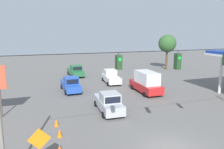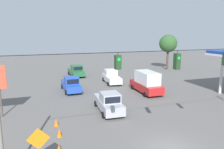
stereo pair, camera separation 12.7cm
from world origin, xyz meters
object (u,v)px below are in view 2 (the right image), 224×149
at_px(overhead_signal_span, 176,84).
at_px(pickup_truck_white_oncoming_deep, 111,77).
at_px(work_zone_sign, 39,142).
at_px(pickup_truck_blue_withflow_far, 71,84).
at_px(pickup_truck_green_withflow_deep, 76,71).
at_px(traffic_cone_third, 56,122).
at_px(traffic_cone_nearest, 59,149).
at_px(tree_horizon_left, 168,44).
at_px(box_truck_red_oncoming_far, 146,82).
at_px(pickup_truck_silver_withflow_mid, 109,102).
at_px(traffic_cone_second, 59,133).

relative_size(overhead_signal_span, pickup_truck_white_oncoming_deep, 3.80).
xyz_separation_m(pickup_truck_white_oncoming_deep, work_zone_sign, (11.42, 20.63, 1.01)).
xyz_separation_m(pickup_truck_blue_withflow_far, pickup_truck_white_oncoming_deep, (-6.95, -3.04, 0.00)).
distance_m(pickup_truck_green_withflow_deep, traffic_cone_third, 22.27).
bearing_deg(pickup_truck_green_withflow_deep, traffic_cone_nearest, 77.50).
distance_m(pickup_truck_green_withflow_deep, tree_horizon_left, 20.90).
relative_size(pickup_truck_blue_withflow_far, pickup_truck_white_oncoming_deep, 0.99).
bearing_deg(work_zone_sign, overhead_signal_span, 177.53).
bearing_deg(pickup_truck_blue_withflow_far, box_truck_red_oncoming_far, 157.19).
bearing_deg(traffic_cone_third, box_truck_red_oncoming_far, -150.54).
xyz_separation_m(overhead_signal_span, pickup_truck_blue_withflow_far, (4.16, -17.96, -3.75)).
xyz_separation_m(traffic_cone_nearest, tree_horizon_left, (-26.15, -27.24, 5.31)).
relative_size(pickup_truck_blue_withflow_far, pickup_truck_green_withflow_deep, 0.96).
bearing_deg(box_truck_red_oncoming_far, pickup_truck_silver_withflow_mid, 36.34).
height_order(pickup_truck_silver_withflow_mid, traffic_cone_nearest, pickup_truck_silver_withflow_mid).
distance_m(overhead_signal_span, tree_horizon_left, 34.95).
relative_size(traffic_cone_nearest, traffic_cone_third, 1.00).
xyz_separation_m(overhead_signal_span, tree_horizon_left, (-18.74, -29.48, 0.91)).
bearing_deg(traffic_cone_second, overhead_signal_span, 146.45).
xyz_separation_m(pickup_truck_green_withflow_deep, work_zone_sign, (7.03, 28.06, 1.01)).
bearing_deg(traffic_cone_nearest, traffic_cone_second, -96.20).
bearing_deg(traffic_cone_second, tree_horizon_left, -136.28).
distance_m(overhead_signal_span, pickup_truck_white_oncoming_deep, 21.52).
distance_m(traffic_cone_second, traffic_cone_third, 2.15).
bearing_deg(pickup_truck_green_withflow_deep, box_truck_red_oncoming_far, 115.66).
height_order(box_truck_red_oncoming_far, traffic_cone_second, box_truck_red_oncoming_far).
height_order(work_zone_sign, tree_horizon_left, tree_horizon_left).
xyz_separation_m(overhead_signal_span, pickup_truck_green_withflow_deep, (1.60, -28.43, -3.75)).
bearing_deg(work_zone_sign, traffic_cone_nearest, -123.23).
bearing_deg(pickup_truck_white_oncoming_deep, pickup_truck_blue_withflow_far, 23.63).
relative_size(box_truck_red_oncoming_far, tree_horizon_left, 0.80).
bearing_deg(box_truck_red_oncoming_far, traffic_cone_second, 36.47).
bearing_deg(pickup_truck_green_withflow_deep, pickup_truck_blue_withflow_far, 76.22).
bearing_deg(pickup_truck_white_oncoming_deep, box_truck_red_oncoming_far, 109.99).
xyz_separation_m(pickup_truck_silver_withflow_mid, tree_horizon_left, (-20.47, -20.73, 4.66)).
distance_m(traffic_cone_nearest, tree_horizon_left, 38.13).
bearing_deg(pickup_truck_green_withflow_deep, overhead_signal_span, 93.22).
relative_size(pickup_truck_green_withflow_deep, traffic_cone_third, 8.73).
distance_m(pickup_truck_silver_withflow_mid, work_zone_sign, 10.90).
height_order(pickup_truck_green_withflow_deep, traffic_cone_second, pickup_truck_green_withflow_deep).
distance_m(overhead_signal_span, traffic_cone_third, 10.88).
relative_size(traffic_cone_nearest, traffic_cone_second, 1.00).
xyz_separation_m(traffic_cone_second, work_zone_sign, (1.50, 4.36, 1.66)).
bearing_deg(work_zone_sign, pickup_truck_blue_withflow_far, -104.24).
xyz_separation_m(pickup_truck_green_withflow_deep, pickup_truck_white_oncoming_deep, (-4.39, 7.42, -0.00)).
height_order(overhead_signal_span, work_zone_sign, overhead_signal_span).
relative_size(pickup_truck_white_oncoming_deep, traffic_cone_nearest, 8.46).
distance_m(pickup_truck_green_withflow_deep, traffic_cone_second, 24.35).
height_order(overhead_signal_span, pickup_truck_silver_withflow_mid, overhead_signal_span).
bearing_deg(traffic_cone_third, traffic_cone_second, 91.18).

